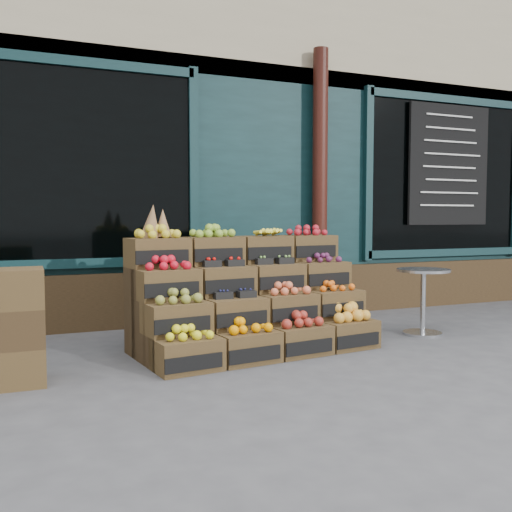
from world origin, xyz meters
name	(u,v)px	position (x,y,z in m)	size (l,w,h in m)	color
ground	(312,365)	(0.00, 0.00, 0.00)	(60.00, 60.00, 0.00)	#48484B
shop_facade	(162,143)	(0.00, 5.11, 2.40)	(12.00, 6.24, 4.80)	#0C282A
crate_display	(249,304)	(-0.25, 0.75, 0.40)	(2.20, 1.27, 1.31)	#4B381D
spare_crates	(3,328)	(-2.29, 0.34, 0.42)	(0.56, 0.39, 0.83)	#4B381D
bistro_table	(423,294)	(1.62, 0.64, 0.42)	(0.54, 0.54, 0.67)	#B5B7BC
shopkeeper	(36,239)	(-1.99, 2.76, 0.95)	(0.70, 0.46, 1.91)	#1C6324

